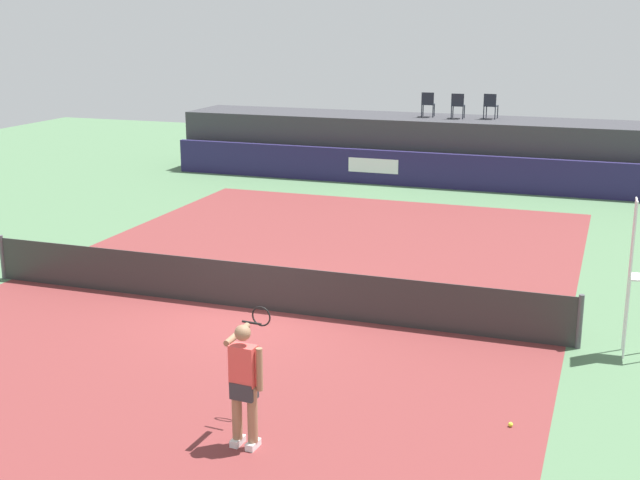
# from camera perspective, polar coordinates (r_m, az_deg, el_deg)

# --- Properties ---
(ground_plane) EXTENTS (48.00, 48.00, 0.00)m
(ground_plane) POSITION_cam_1_polar(r_m,az_deg,el_deg) (19.81, -0.75, -1.94)
(ground_plane) COLOR #4C704C
(court_inner) EXTENTS (12.00, 22.00, 0.00)m
(court_inner) POSITION_cam_1_polar(r_m,az_deg,el_deg) (17.17, -4.22, -4.66)
(court_inner) COLOR maroon
(court_inner) RESTS_ON ground
(sponsor_wall) EXTENTS (18.00, 0.22, 1.20)m
(sponsor_wall) POSITION_cam_1_polar(r_m,az_deg,el_deg) (29.50, 6.32, 4.75)
(sponsor_wall) COLOR #231E4C
(sponsor_wall) RESTS_ON ground
(spectator_platform) EXTENTS (18.00, 2.80, 2.20)m
(spectator_platform) POSITION_cam_1_polar(r_m,az_deg,el_deg) (31.15, 7.13, 6.19)
(spectator_platform) COLOR #38383D
(spectator_platform) RESTS_ON ground
(spectator_chair_far_left) EXTENTS (0.48, 0.48, 0.89)m
(spectator_chair_far_left) POSITION_cam_1_polar(r_m,az_deg,el_deg) (30.93, 7.27, 9.11)
(spectator_chair_far_left) COLOR #1E232D
(spectator_chair_far_left) RESTS_ON spectator_platform
(spectator_chair_left) EXTENTS (0.46, 0.46, 0.89)m
(spectator_chair_left) POSITION_cam_1_polar(r_m,az_deg,el_deg) (30.60, 9.26, 8.97)
(spectator_chair_left) COLOR #1E232D
(spectator_chair_left) RESTS_ON spectator_platform
(spectator_chair_center) EXTENTS (0.47, 0.47, 0.89)m
(spectator_chair_center) POSITION_cam_1_polar(r_m,az_deg,el_deg) (30.71, 11.40, 8.90)
(spectator_chair_center) COLOR #1E232D
(spectator_chair_center) RESTS_ON spectator_platform
(umpire_chair) EXTENTS (0.46, 0.46, 2.76)m
(umpire_chair) POSITION_cam_1_polar(r_m,az_deg,el_deg) (15.36, 20.51, -1.73)
(umpire_chair) COLOR white
(umpire_chair) RESTS_ON ground
(tennis_net) EXTENTS (12.40, 0.02, 0.95)m
(tennis_net) POSITION_cam_1_polar(r_m,az_deg,el_deg) (17.02, -4.25, -3.16)
(tennis_net) COLOR #2D2D2D
(tennis_net) RESTS_ON ground
(net_post_near) EXTENTS (0.10, 0.10, 1.00)m
(net_post_near) POSITION_cam_1_polar(r_m,az_deg,el_deg) (20.23, -20.57, -1.09)
(net_post_near) COLOR #4C4C51
(net_post_near) RESTS_ON ground
(net_post_far) EXTENTS (0.10, 0.10, 1.00)m
(net_post_far) POSITION_cam_1_polar(r_m,az_deg,el_deg) (15.69, 17.07, -5.27)
(net_post_far) COLOR #4C4C51
(net_post_far) RESTS_ON ground
(tennis_player) EXTENTS (0.62, 1.16, 1.77)m
(tennis_player) POSITION_cam_1_polar(r_m,az_deg,el_deg) (11.62, -5.09, -9.41)
(tennis_player) COLOR white
(tennis_player) RESTS_ON court_inner
(tennis_ball) EXTENTS (0.07, 0.07, 0.07)m
(tennis_ball) POSITION_cam_1_polar(r_m,az_deg,el_deg) (12.75, 12.69, -12.01)
(tennis_ball) COLOR #D8EA33
(tennis_ball) RESTS_ON court_inner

